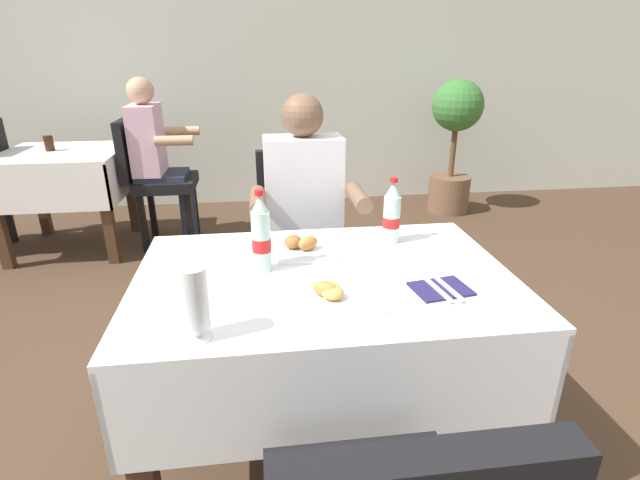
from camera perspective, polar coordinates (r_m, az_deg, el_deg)
back_wall at (r=4.74m, az=-5.25°, el=22.77°), size 11.00×0.12×3.02m
main_dining_table at (r=1.64m, az=0.46°, el=-9.41°), size 1.23×0.83×0.75m
chair_far_diner_seat at (r=2.38m, az=-2.24°, el=0.19°), size 0.44×0.50×0.97m
seated_diner_far at (r=2.22m, az=-1.83°, el=2.93°), size 0.50×0.46×1.26m
plate_near_camera at (r=1.41m, az=1.66°, el=-6.44°), size 0.23×0.23×0.06m
plate_far_diner at (r=1.72m, az=-1.94°, el=-0.85°), size 0.22×0.22×0.06m
beer_glass_left at (r=1.22m, az=-14.79°, el=-7.23°), size 0.07×0.07×0.20m
cola_bottle_primary at (r=1.80m, az=8.63°, el=3.05°), size 0.07×0.07×0.25m
cola_bottle_secondary at (r=1.55m, az=-7.10°, el=0.48°), size 0.06×0.06×0.28m
napkin_cutlery_set at (r=1.51m, az=14.35°, el=-5.69°), size 0.19×0.20×0.01m
background_dining_table at (r=4.01m, az=-28.32°, el=6.65°), size 0.84×0.80×0.75m
background_chair_right at (r=3.83m, az=-19.49°, el=7.42°), size 0.50×0.44×0.97m
background_patron at (r=3.79m, az=-19.06°, el=9.76°), size 0.46×0.50×1.26m
background_table_tumbler at (r=4.01m, az=-29.84°, el=10.08°), size 0.06×0.06×0.11m
potted_plant_corner at (r=4.54m, az=15.88°, el=11.77°), size 0.45×0.45×1.20m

